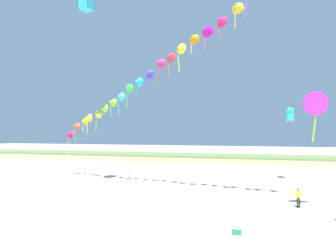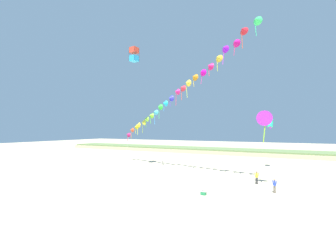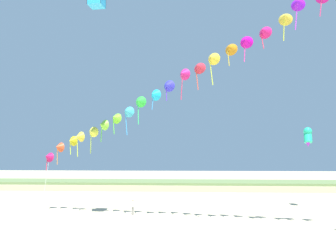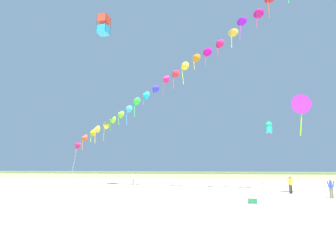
{
  "view_description": "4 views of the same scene",
  "coord_description": "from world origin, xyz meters",
  "px_view_note": "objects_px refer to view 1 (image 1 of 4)",
  "views": [
    {
      "loc": [
        7.04,
        -14.94,
        6.31
      ],
      "look_at": [
        0.04,
        10.37,
        6.82
      ],
      "focal_mm": 32.0,
      "sensor_mm": 36.0,
      "label": 1
    },
    {
      "loc": [
        13.95,
        -19.53,
        7.06
      ],
      "look_at": [
        -0.96,
        9.51,
        7.65
      ],
      "focal_mm": 24.0,
      "sensor_mm": 36.0,
      "label": 2
    },
    {
      "loc": [
        -1.63,
        -16.74,
        6.27
      ],
      "look_at": [
        -3.46,
        10.44,
        8.45
      ],
      "focal_mm": 38.0,
      "sensor_mm": 36.0,
      "label": 3
    },
    {
      "loc": [
        3.63,
        -15.83,
        2.54
      ],
      "look_at": [
        -1.54,
        13.29,
        7.2
      ],
      "focal_mm": 28.0,
      "sensor_mm": 36.0,
      "label": 4
    }
  ],
  "objects_px": {
    "large_kite_mid_trail": "(315,104)",
    "person_near_left": "(130,174)",
    "large_kite_low_lead": "(290,115)",
    "person_near_right": "(298,196)",
    "beach_cooler": "(237,231)"
  },
  "relations": [
    {
      "from": "large_kite_low_lead",
      "to": "beach_cooler",
      "type": "bearing_deg",
      "value": -104.76
    },
    {
      "from": "person_near_left",
      "to": "person_near_right",
      "type": "relative_size",
      "value": 0.98
    },
    {
      "from": "person_near_right",
      "to": "large_kite_low_lead",
      "type": "height_order",
      "value": "large_kite_low_lead"
    },
    {
      "from": "person_near_left",
      "to": "person_near_right",
      "type": "bearing_deg",
      "value": -24.53
    },
    {
      "from": "person_near_right",
      "to": "large_kite_low_lead",
      "type": "bearing_deg",
      "value": 85.58
    },
    {
      "from": "large_kite_mid_trail",
      "to": "person_near_left",
      "type": "bearing_deg",
      "value": 153.76
    },
    {
      "from": "person_near_right",
      "to": "large_kite_mid_trail",
      "type": "xyz_separation_m",
      "value": [
        1.07,
        -1.21,
        7.56
      ]
    },
    {
      "from": "large_kite_low_lead",
      "to": "large_kite_mid_trail",
      "type": "relative_size",
      "value": 0.56
    },
    {
      "from": "person_near_left",
      "to": "large_kite_mid_trail",
      "type": "bearing_deg",
      "value": -26.24
    },
    {
      "from": "person_near_left",
      "to": "person_near_right",
      "type": "xyz_separation_m",
      "value": [
        18.63,
        -8.5,
        0.02
      ]
    },
    {
      "from": "large_kite_mid_trail",
      "to": "beach_cooler",
      "type": "distance_m",
      "value": 12.11
    },
    {
      "from": "person_near_left",
      "to": "beach_cooler",
      "type": "bearing_deg",
      "value": -49.54
    },
    {
      "from": "large_kite_low_lead",
      "to": "person_near_right",
      "type": "bearing_deg",
      "value": -94.42
    },
    {
      "from": "person_near_right",
      "to": "large_kite_low_lead",
      "type": "xyz_separation_m",
      "value": [
        1.06,
        13.74,
        7.43
      ]
    },
    {
      "from": "large_kite_low_lead",
      "to": "person_near_left",
      "type": "bearing_deg",
      "value": -165.12
    }
  ]
}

